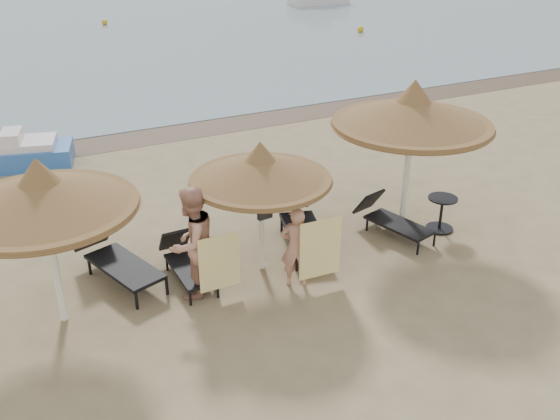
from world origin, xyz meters
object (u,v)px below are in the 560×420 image
(palapa_right, at_px, (413,112))
(person_left, at_px, (191,234))
(palapa_center, at_px, (260,169))
(person_right, at_px, (296,241))
(pedal_boat, at_px, (29,152))
(lounger_near_left, at_px, (186,260))
(lounger_far_right, at_px, (390,218))
(lounger_near_right, at_px, (301,222))
(lounger_far_left, at_px, (115,257))
(palapa_left, at_px, (42,194))
(side_table, at_px, (441,215))

(palapa_right, relative_size, person_left, 1.36)
(palapa_center, xyz_separation_m, person_right, (0.31, -0.78, -1.12))
(palapa_right, distance_m, pedal_boat, 10.00)
(person_left, height_order, pedal_boat, person_left)
(lounger_near_left, height_order, lounger_far_right, lounger_far_right)
(person_right, xyz_separation_m, pedal_boat, (-3.63, 8.10, -0.53))
(lounger_near_right, xyz_separation_m, person_right, (-0.84, -1.40, 0.47))
(person_right, bearing_deg, pedal_boat, -37.80)
(palapa_right, bearing_deg, lounger_far_right, -164.13)
(palapa_center, bearing_deg, lounger_far_left, 160.73)
(person_right, relative_size, pedal_boat, 0.77)
(lounger_near_left, height_order, pedal_boat, pedal_boat)
(person_left, relative_size, pedal_boat, 1.02)
(palapa_right, xyz_separation_m, person_left, (-4.78, -0.45, -1.35))
(palapa_right, distance_m, lounger_near_left, 5.23)
(person_left, bearing_deg, pedal_boat, -105.55)
(lounger_near_left, bearing_deg, lounger_far_right, -4.57)
(palapa_left, distance_m, person_left, 2.48)
(lounger_near_right, bearing_deg, lounger_far_right, -0.57)
(side_table, bearing_deg, palapa_center, 176.41)
(lounger_far_left, distance_m, person_right, 3.32)
(palapa_right, bearing_deg, lounger_far_left, 173.40)
(palapa_center, height_order, lounger_far_left, palapa_center)
(palapa_right, distance_m, person_left, 4.99)
(palapa_left, relative_size, lounger_far_left, 1.33)
(lounger_near_right, bearing_deg, person_left, -145.41)
(palapa_center, bearing_deg, side_table, -3.59)
(palapa_center, xyz_separation_m, person_left, (-1.41, -0.25, -0.84))
(palapa_center, xyz_separation_m, side_table, (4.01, -0.25, -1.67))
(lounger_far_left, distance_m, person_left, 1.76)
(palapa_center, distance_m, person_right, 1.40)
(lounger_near_left, distance_m, side_table, 5.42)
(palapa_right, relative_size, pedal_boat, 1.39)
(lounger_far_left, distance_m, side_table, 6.63)
(palapa_left, bearing_deg, lounger_near_left, 9.33)
(lounger_near_right, distance_m, lounger_far_right, 1.88)
(palapa_right, distance_m, person_right, 3.60)
(side_table, xyz_separation_m, pedal_boat, (-7.32, 7.57, 0.01))
(palapa_right, bearing_deg, lounger_near_left, 178.28)
(palapa_center, height_order, lounger_near_right, palapa_center)
(palapa_center, distance_m, lounger_far_left, 3.12)
(lounger_near_left, xyz_separation_m, person_left, (-0.04, -0.59, 0.84))
(lounger_far_right, bearing_deg, lounger_near_left, 161.46)
(side_table, xyz_separation_m, person_left, (-5.42, 0.01, 0.83))
(lounger_far_left, bearing_deg, lounger_far_right, -27.01)
(lounger_near_right, xyz_separation_m, side_table, (2.86, -0.87, -0.07))
(side_table, bearing_deg, person_left, 179.94)
(side_table, height_order, pedal_boat, pedal_boat)
(pedal_boat, bearing_deg, palapa_left, -78.40)
(lounger_near_right, bearing_deg, palapa_left, -156.36)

